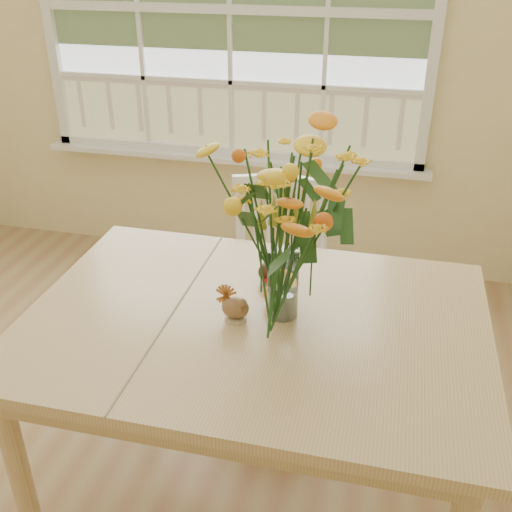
# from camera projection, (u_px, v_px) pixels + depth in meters

# --- Properties ---
(wall_back) EXTENTS (4.00, 0.02, 2.70)m
(wall_back) POSITION_uv_depth(u_px,v_px,m) (232.00, 46.00, 3.45)
(wall_back) COLOR beige
(wall_back) RESTS_ON floor
(window) EXTENTS (2.42, 0.12, 1.74)m
(window) POSITION_uv_depth(u_px,v_px,m) (229.00, 13.00, 3.33)
(window) COLOR silver
(window) RESTS_ON wall_back
(dining_table) EXTENTS (1.51, 1.08, 0.81)m
(dining_table) POSITION_uv_depth(u_px,v_px,m) (255.00, 340.00, 2.01)
(dining_table) COLOR tan
(dining_table) RESTS_ON floor
(windsor_chair) EXTENTS (0.46, 0.44, 0.95)m
(windsor_chair) POSITION_uv_depth(u_px,v_px,m) (277.00, 273.00, 2.77)
(windsor_chair) COLOR white
(windsor_chair) RESTS_ON floor
(flower_vase) EXTENTS (0.48, 0.48, 0.57)m
(flower_vase) POSITION_uv_depth(u_px,v_px,m) (284.00, 221.00, 1.82)
(flower_vase) COLOR white
(flower_vase) RESTS_ON dining_table
(pumpkin) EXTENTS (0.10, 0.10, 0.07)m
(pumpkin) POSITION_uv_depth(u_px,v_px,m) (277.00, 295.00, 2.02)
(pumpkin) COLOR orange
(pumpkin) RESTS_ON dining_table
(turkey_figurine) EXTENTS (0.09, 0.07, 0.11)m
(turkey_figurine) POSITION_uv_depth(u_px,v_px,m) (235.00, 308.00, 1.93)
(turkey_figurine) COLOR #CCB78C
(turkey_figurine) RESTS_ON dining_table
(dark_gourd) EXTENTS (0.12, 0.08, 0.07)m
(dark_gourd) POSITION_uv_depth(u_px,v_px,m) (269.00, 273.00, 2.15)
(dark_gourd) COLOR #38160F
(dark_gourd) RESTS_ON dining_table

